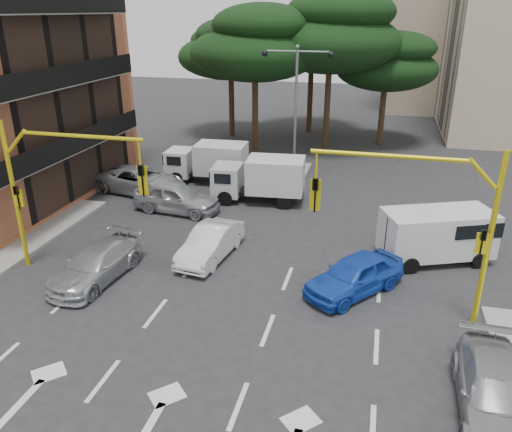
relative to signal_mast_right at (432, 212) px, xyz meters
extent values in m
plane|color=#28282B|center=(-6.80, -1.99, -3.88)|extent=(120.00, 120.00, 0.00)
cube|color=gray|center=(-6.80, 14.01, -3.81)|extent=(1.40, 6.00, 0.15)
cube|color=black|center=(-17.24, 6.01, 2.12)|extent=(0.12, 14.72, 11.20)
cube|color=black|center=(3.14, 30.01, 4.62)|extent=(0.12, 11.04, 16.20)
cube|color=beige|center=(6.20, 42.01, 4.12)|extent=(16.00, 12.00, 16.00)
cube|color=black|center=(-1.86, 42.01, 3.62)|extent=(0.12, 11.04, 14.20)
cylinder|color=#382616|center=(-10.80, 20.01, -1.41)|extent=(0.44, 0.44, 4.95)
ellipsoid|color=black|center=(-10.80, 20.01, 3.05)|extent=(9.15, 9.15, 3.87)
ellipsoid|color=black|center=(-10.20, 19.61, 4.92)|extent=(6.86, 6.86, 2.86)
ellipsoid|color=black|center=(-11.30, 20.31, 4.37)|extent=(6.07, 6.07, 2.64)
cylinder|color=#382616|center=(-5.80, 22.01, -1.18)|extent=(0.44, 0.44, 5.40)
ellipsoid|color=black|center=(-5.80, 22.01, 3.68)|extent=(9.98, 9.98, 4.22)
ellipsoid|color=black|center=(-5.20, 21.61, 5.72)|extent=(7.49, 7.49, 3.12)
ellipsoid|color=black|center=(-6.30, 22.31, 5.12)|extent=(6.62, 6.62, 2.88)
cylinder|color=#382616|center=(-13.80, 24.01, -1.63)|extent=(0.44, 0.44, 4.50)
ellipsoid|color=black|center=(-13.80, 24.01, 2.42)|extent=(8.32, 8.32, 3.52)
ellipsoid|color=black|center=(-13.20, 23.61, 4.12)|extent=(6.24, 6.24, 2.60)
ellipsoid|color=black|center=(-14.30, 24.31, 3.62)|extent=(5.52, 5.52, 2.40)
cylinder|color=#382616|center=(-1.80, 24.01, -1.86)|extent=(0.44, 0.44, 4.05)
ellipsoid|color=black|center=(-1.80, 24.01, 1.79)|extent=(7.49, 7.49, 3.17)
ellipsoid|color=black|center=(-1.20, 23.61, 3.32)|extent=(5.62, 5.62, 2.34)
ellipsoid|color=black|center=(-2.30, 24.31, 2.87)|extent=(4.97, 4.97, 2.16)
cylinder|color=#382616|center=(-7.80, 27.01, -1.41)|extent=(0.44, 0.44, 4.95)
ellipsoid|color=black|center=(-7.80, 27.01, 3.05)|extent=(9.15, 9.15, 3.87)
ellipsoid|color=black|center=(-7.20, 26.61, 4.92)|extent=(6.86, 6.86, 2.86)
ellipsoid|color=black|center=(-8.30, 27.31, 4.37)|extent=(6.07, 6.07, 2.64)
cylinder|color=yellow|center=(1.80, 0.01, -0.88)|extent=(0.18, 0.18, 6.00)
cylinder|color=yellow|center=(1.25, 0.01, 1.37)|extent=(0.95, 0.14, 0.95)
cylinder|color=yellow|center=(-1.50, 0.01, 1.72)|extent=(4.80, 0.14, 0.14)
cylinder|color=yellow|center=(-3.70, 0.01, 1.27)|extent=(0.08, 0.08, 0.90)
imported|color=black|center=(-3.70, 0.01, 0.22)|extent=(0.20, 0.24, 1.20)
cube|color=yellow|center=(-3.70, 0.09, 0.22)|extent=(0.36, 0.06, 1.10)
imported|color=black|center=(1.58, -0.14, -0.88)|extent=(0.16, 0.20, 1.00)
cube|color=yellow|center=(1.58, -0.04, -0.88)|extent=(0.35, 0.08, 0.70)
cylinder|color=yellow|center=(-15.40, 0.01, -0.88)|extent=(0.18, 0.18, 6.00)
cylinder|color=yellow|center=(-14.85, 0.01, 1.37)|extent=(0.95, 0.14, 0.95)
cylinder|color=yellow|center=(-12.10, 0.01, 1.72)|extent=(4.80, 0.14, 0.14)
cylinder|color=yellow|center=(-9.90, 0.01, 1.27)|extent=(0.08, 0.08, 0.90)
imported|color=black|center=(-9.90, 0.01, 0.22)|extent=(0.20, 0.24, 1.20)
cube|color=yellow|center=(-9.90, 0.09, 0.22)|extent=(0.36, 0.06, 1.10)
imported|color=black|center=(-15.18, -0.14, -0.88)|extent=(0.16, 0.20, 1.00)
cube|color=yellow|center=(-15.18, -0.04, -0.88)|extent=(0.35, 0.08, 0.70)
cylinder|color=slate|center=(-6.80, 14.01, 0.02)|extent=(0.16, 0.16, 7.50)
cylinder|color=slate|center=(-7.70, 14.01, 3.67)|extent=(1.80, 0.10, 0.10)
sphere|color=black|center=(-8.70, 14.01, 3.52)|extent=(0.36, 0.36, 0.36)
cylinder|color=slate|center=(-5.90, 14.01, 3.67)|extent=(1.80, 0.10, 0.10)
sphere|color=black|center=(-4.90, 14.01, 3.52)|extent=(0.36, 0.36, 0.36)
sphere|color=slate|center=(-6.80, 14.01, 3.92)|extent=(0.24, 0.24, 0.24)
imported|color=silver|center=(-8.30, 2.50, -3.21)|extent=(1.94, 4.25, 1.35)
imported|color=blue|center=(-2.24, 1.14, -3.17)|extent=(3.91, 4.31, 1.42)
imported|color=#ABAEB3|center=(-12.01, -0.33, -3.23)|extent=(2.27, 4.68, 1.31)
imported|color=#A0A3A8|center=(-14.80, 9.21, -3.14)|extent=(5.71, 3.47, 1.48)
imported|color=#A9ABB2|center=(-11.69, 7.01, -3.12)|extent=(4.67, 2.28, 1.53)
imported|color=#989B9F|center=(1.68, -4.15, -3.22)|extent=(2.01, 4.63, 1.33)
camera|label=1|loc=(-1.83, -15.38, 5.88)|focal=35.00mm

